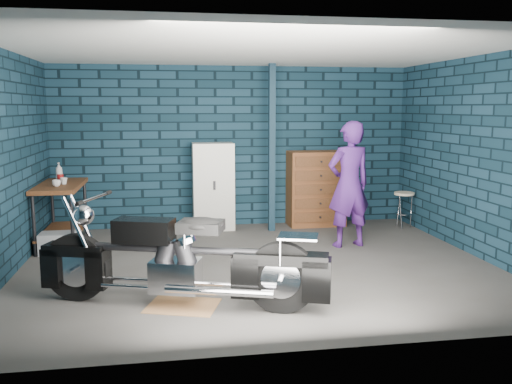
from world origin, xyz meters
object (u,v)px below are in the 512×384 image
Objects in this scene: locker at (213,186)px; workbench at (62,214)px; person at (349,184)px; motorcycle at (181,253)px; tool_chest at (316,189)px; shop_stool at (404,210)px; storage_bin at (58,243)px.

workbench is at bearing -163.13° from locker.
workbench is 0.77× the size of person.
tool_chest reaches higher than motorcycle.
tool_chest reaches higher than shop_stool.
workbench is at bearing -20.56° from person.
motorcycle is 2.00× the size of tool_chest.
person reaches higher than shop_stool.
locker is at bearing 180.00° from tool_chest.
tool_chest is at bearing 16.48° from storage_bin.
shop_stool is at bearing -152.77° from person.
tool_chest is at bearing 9.73° from workbench.
tool_chest is at bearing -97.24° from person.
locker is at bearing -48.52° from person.
tool_chest is (2.39, 3.52, 0.08)m from motorcycle.
person is 1.43× the size of tool_chest.
person is at bearing -142.65° from shop_stool.
tool_chest is (1.77, 0.00, -0.08)m from locker.
locker is at bearing 27.73° from storage_bin.
motorcycle is 5.44× the size of storage_bin.
storage_bin is (0.02, -0.50, -0.31)m from workbench.
person is (4.14, -0.76, 0.46)m from workbench.
person is at bearing -3.65° from storage_bin.
locker is 1.13× the size of tool_chest.
tool_chest is 1.50m from shop_stool.
motorcycle reaches higher than storage_bin.
locker reaches higher than shop_stool.
locker is at bearing 98.53° from motorcycle.
shop_stool is at bearing 2.59° from workbench.
workbench is at bearing -177.41° from shop_stool.
locker is (-1.84, 1.46, -0.19)m from person.
tool_chest is 2.10× the size of shop_stool.
person reaches higher than motorcycle.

